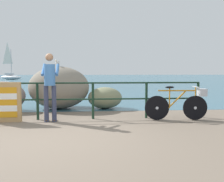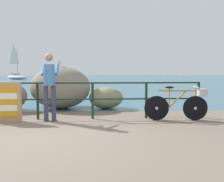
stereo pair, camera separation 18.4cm
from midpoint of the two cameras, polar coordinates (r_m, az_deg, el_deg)
name	(u,v)px [view 2 (the right image)]	position (r m, az deg, el deg)	size (l,w,h in m)	color
ground_plane	(89,85)	(24.92, -5.23, 1.39)	(120.00, 120.00, 0.10)	#756656
sea_surface	(93,78)	(53.08, -4.27, 3.12)	(120.00, 90.00, 0.01)	#38667A
promenade_railing	(65,96)	(6.86, -10.06, -1.16)	(7.59, 0.07, 1.02)	black
bicycle	(182,103)	(6.89, 16.59, -2.72)	(1.70, 0.48, 0.92)	black
person_at_railing	(50,84)	(6.61, -13.54, 1.64)	(0.47, 0.65, 1.78)	#333851
folded_deckchair_stack	(5,102)	(6.98, -22.93, -2.35)	(0.84, 0.10, 1.04)	tan
breakwater_boulder_main	(60,87)	(8.93, -11.30, 0.82)	(2.12, 1.82, 1.49)	gray
breakwater_boulder_left	(5,96)	(8.93, -23.07, -1.08)	(1.44, 1.05, 0.99)	gray
breakwater_boulder_right	(106,98)	(8.72, -0.78, -1.59)	(1.21, 0.97, 0.76)	gray
seagull	(59,63)	(8.95, -11.69, 6.50)	(0.17, 0.34, 0.23)	gold
sailboat	(17,75)	(43.95, -21.17, 3.45)	(4.48, 3.28, 6.16)	white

